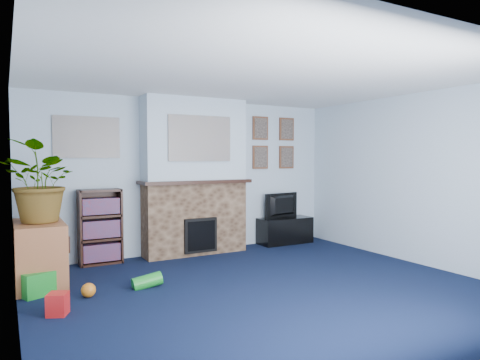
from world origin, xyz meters
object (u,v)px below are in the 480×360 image
bookshelf (100,228)px  tv_stand (285,230)px  television (284,205)px  sideboard (39,255)px

bookshelf → tv_stand: bearing=-1.4°
television → sideboard: (-3.93, -0.63, -0.31)m
bookshelf → sideboard: (-0.82, -0.69, -0.15)m
bookshelf → sideboard: size_ratio=1.10×
television → sideboard: 3.99m
tv_stand → sideboard: (-3.93, -0.61, 0.12)m
television → sideboard: bearing=-0.4°
tv_stand → television: 0.44m
television → bookshelf: (-3.10, 0.06, -0.16)m
bookshelf → sideboard: bookshelf is taller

